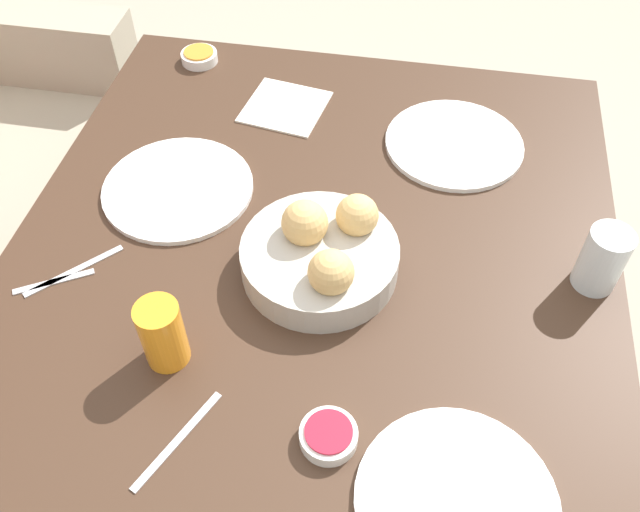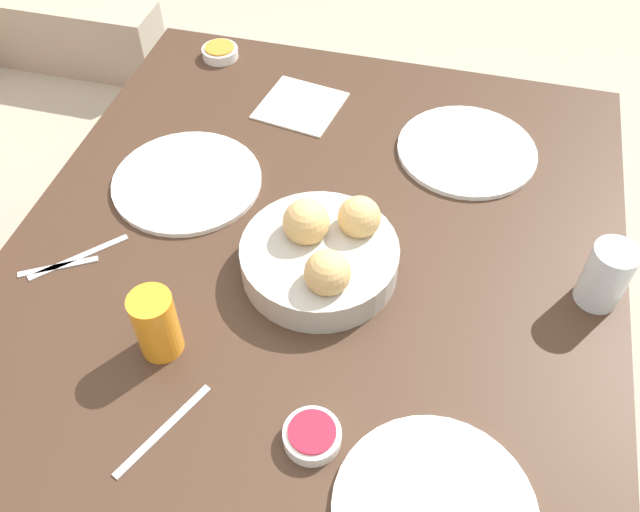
% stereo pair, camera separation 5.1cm
% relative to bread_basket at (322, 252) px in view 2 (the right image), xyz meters
% --- Properties ---
extents(ground_plane, '(10.00, 10.00, 0.00)m').
position_rel_bread_basket_xyz_m(ground_plane, '(-0.00, 0.02, -0.79)').
color(ground_plane, '#A89E89').
extents(dining_table, '(1.23, 1.01, 0.75)m').
position_rel_bread_basket_xyz_m(dining_table, '(-0.00, 0.02, -0.14)').
color(dining_table, '#3D281C').
rests_on(dining_table, ground_plane).
extents(bread_basket, '(0.25, 0.25, 0.11)m').
position_rel_bread_basket_xyz_m(bread_basket, '(0.00, 0.00, 0.00)').
color(bread_basket, '#B2ADA3').
rests_on(bread_basket, dining_table).
extents(plate_near_left, '(0.26, 0.26, 0.01)m').
position_rel_bread_basket_xyz_m(plate_near_left, '(-0.35, -0.23, -0.03)').
color(plate_near_left, white).
rests_on(plate_near_left, dining_table).
extents(plate_near_right, '(0.26, 0.26, 0.01)m').
position_rel_bread_basket_xyz_m(plate_near_right, '(0.35, -0.19, -0.03)').
color(plate_near_right, white).
rests_on(plate_near_right, dining_table).
extents(plate_far_center, '(0.27, 0.27, 0.01)m').
position_rel_bread_basket_xyz_m(plate_far_center, '(0.13, 0.29, -0.03)').
color(plate_far_center, white).
rests_on(plate_far_center, dining_table).
extents(juice_glass, '(0.06, 0.06, 0.11)m').
position_rel_bread_basket_xyz_m(juice_glass, '(-0.20, 0.19, 0.02)').
color(juice_glass, orange).
rests_on(juice_glass, dining_table).
extents(water_tumbler, '(0.07, 0.07, 0.11)m').
position_rel_bread_basket_xyz_m(water_tumbler, '(0.05, -0.43, 0.02)').
color(water_tumbler, silver).
rests_on(water_tumbler, dining_table).
extents(jam_bowl_berry, '(0.08, 0.08, 0.03)m').
position_rel_bread_basket_xyz_m(jam_bowl_berry, '(-0.29, -0.06, -0.03)').
color(jam_bowl_berry, white).
rests_on(jam_bowl_berry, dining_table).
extents(jam_bowl_honey, '(0.08, 0.08, 0.03)m').
position_rel_bread_basket_xyz_m(jam_bowl_honey, '(0.53, 0.37, -0.03)').
color(jam_bowl_honey, white).
rests_on(jam_bowl_honey, dining_table).
extents(fork_silver, '(0.16, 0.08, 0.00)m').
position_rel_bread_basket_xyz_m(fork_silver, '(-0.33, 0.14, -0.04)').
color(fork_silver, '#B7B7BC').
rests_on(fork_silver, dining_table).
extents(knife_silver, '(0.13, 0.12, 0.00)m').
position_rel_bread_basket_xyz_m(knife_silver, '(-0.08, 0.39, -0.04)').
color(knife_silver, '#B7B7BC').
rests_on(knife_silver, dining_table).
extents(spoon_coffee, '(0.07, 0.12, 0.00)m').
position_rel_bread_basket_xyz_m(spoon_coffee, '(-0.11, 0.42, -0.04)').
color(spoon_coffee, '#B7B7BC').
rests_on(spoon_coffee, dining_table).
extents(napkin, '(0.18, 0.18, 0.00)m').
position_rel_bread_basket_xyz_m(napkin, '(0.40, 0.15, -0.04)').
color(napkin, silver).
rests_on(napkin, dining_table).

